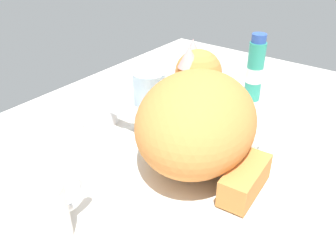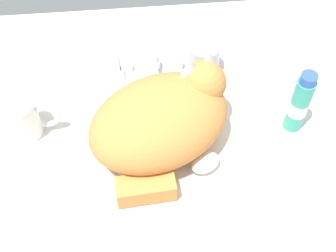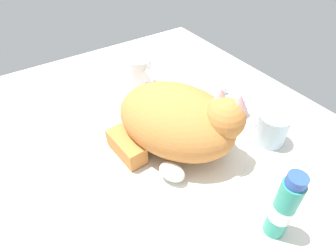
{
  "view_description": "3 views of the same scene",
  "coord_description": "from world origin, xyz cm",
  "px_view_note": "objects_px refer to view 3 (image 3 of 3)",
  "views": [
    {
      "loc": [
        -42.09,
        -25.84,
        35.35
      ],
      "look_at": [
        -2.88,
        3.48,
        6.42
      ],
      "focal_mm": 37.97,
      "sensor_mm": 36.0,
      "label": 1
    },
    {
      "loc": [
        -3.04,
        -49.0,
        73.54
      ],
      "look_at": [
        1.65,
        0.37,
        5.55
      ],
      "focal_mm": 48.69,
      "sensor_mm": 36.0,
      "label": 2
    },
    {
      "loc": [
        37.14,
        -26.87,
        46.21
      ],
      "look_at": [
        -2.93,
        -0.13,
        3.7
      ],
      "focal_mm": 30.04,
      "sensor_mm": 36.0,
      "label": 3
    }
  ],
  "objects_px": {
    "faucet": "(236,109)",
    "soap_bar": "(214,88)",
    "cat": "(179,121)",
    "coffee_mug": "(140,72)",
    "rinse_cup": "(272,129)",
    "toothpaste_bottle": "(284,208)"
  },
  "relations": [
    {
      "from": "coffee_mug",
      "to": "rinse_cup",
      "type": "xyz_separation_m",
      "value": [
        0.37,
        0.13,
        -0.01
      ]
    },
    {
      "from": "cat",
      "to": "rinse_cup",
      "type": "distance_m",
      "value": 0.22
    },
    {
      "from": "faucet",
      "to": "soap_bar",
      "type": "height_order",
      "value": "faucet"
    },
    {
      "from": "cat",
      "to": "coffee_mug",
      "type": "xyz_separation_m",
      "value": [
        -0.27,
        0.05,
        -0.03
      ]
    },
    {
      "from": "rinse_cup",
      "to": "toothpaste_bottle",
      "type": "xyz_separation_m",
      "value": [
        0.16,
        -0.17,
        0.03
      ]
    },
    {
      "from": "faucet",
      "to": "rinse_cup",
      "type": "bearing_deg",
      "value": 1.31
    },
    {
      "from": "faucet",
      "to": "coffee_mug",
      "type": "bearing_deg",
      "value": -153.59
    },
    {
      "from": "cat",
      "to": "rinse_cup",
      "type": "height_order",
      "value": "cat"
    },
    {
      "from": "cat",
      "to": "toothpaste_bottle",
      "type": "relative_size",
      "value": 2.17
    },
    {
      "from": "soap_bar",
      "to": "toothpaste_bottle",
      "type": "relative_size",
      "value": 0.46
    },
    {
      "from": "cat",
      "to": "coffee_mug",
      "type": "height_order",
      "value": "cat"
    },
    {
      "from": "faucet",
      "to": "rinse_cup",
      "type": "height_order",
      "value": "rinse_cup"
    },
    {
      "from": "cat",
      "to": "toothpaste_bottle",
      "type": "height_order",
      "value": "cat"
    },
    {
      "from": "rinse_cup",
      "to": "toothpaste_bottle",
      "type": "relative_size",
      "value": 0.5
    },
    {
      "from": "faucet",
      "to": "coffee_mug",
      "type": "relative_size",
      "value": 1.17
    },
    {
      "from": "coffee_mug",
      "to": "soap_bar",
      "type": "bearing_deg",
      "value": 43.24
    },
    {
      "from": "coffee_mug",
      "to": "rinse_cup",
      "type": "relative_size",
      "value": 1.63
    },
    {
      "from": "cat",
      "to": "soap_bar",
      "type": "height_order",
      "value": "cat"
    },
    {
      "from": "rinse_cup",
      "to": "soap_bar",
      "type": "relative_size",
      "value": 1.08
    },
    {
      "from": "cat",
      "to": "toothpaste_bottle",
      "type": "distance_m",
      "value": 0.26
    },
    {
      "from": "faucet",
      "to": "cat",
      "type": "xyz_separation_m",
      "value": [
        0.01,
        -0.18,
        0.05
      ]
    },
    {
      "from": "faucet",
      "to": "coffee_mug",
      "type": "height_order",
      "value": "coffee_mug"
    }
  ]
}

